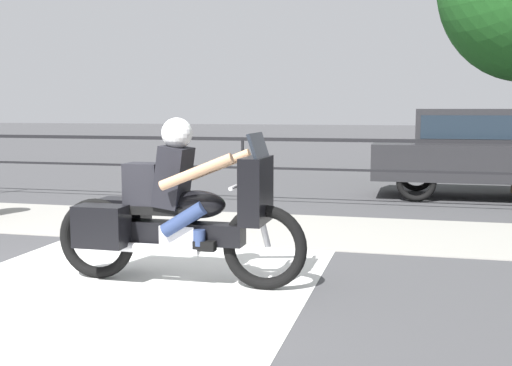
# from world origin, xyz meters

# --- Properties ---
(ground_plane) EXTENTS (120.00, 120.00, 0.00)m
(ground_plane) POSITION_xyz_m (0.00, 0.00, 0.00)
(ground_plane) COLOR #424244
(sidewalk_band) EXTENTS (44.00, 2.40, 0.01)m
(sidewalk_band) POSITION_xyz_m (0.00, 3.40, 0.01)
(sidewalk_band) COLOR #99968E
(sidewalk_band) RESTS_ON ground
(crosswalk_band) EXTENTS (3.43, 6.00, 0.01)m
(crosswalk_band) POSITION_xyz_m (0.30, -0.20, 0.00)
(crosswalk_band) COLOR silver
(crosswalk_band) RESTS_ON ground
(fence_railing) EXTENTS (36.00, 0.05, 1.16)m
(fence_railing) POSITION_xyz_m (0.00, 5.52, 0.92)
(fence_railing) COLOR black
(fence_railing) RESTS_ON ground
(motorcycle) EXTENTS (2.47, 0.76, 1.57)m
(motorcycle) POSITION_xyz_m (0.71, 0.47, 0.69)
(motorcycle) COLOR black
(motorcycle) RESTS_ON ground
(parked_car) EXTENTS (4.23, 1.66, 1.65)m
(parked_car) POSITION_xyz_m (4.13, 7.32, 0.94)
(parked_car) COLOR #232326
(parked_car) RESTS_ON ground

